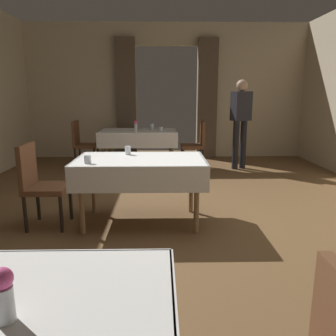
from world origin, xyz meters
TOP-DOWN VIEW (x-y plane):
  - ground at (0.00, 0.00)m, footprint 10.08×10.08m
  - wall_back at (0.00, 4.18)m, footprint 6.40×0.27m
  - dining_table_mid at (-0.36, 0.02)m, footprint 1.44×0.88m
  - dining_table_far at (-0.58, 2.98)m, footprint 1.52×0.94m
  - chair_mid_left at (-1.47, -0.08)m, footprint 0.44×0.44m
  - chair_far_left at (-1.72, 3.04)m, footprint 0.44×0.44m
  - chair_far_right at (0.57, 2.91)m, footprint 0.45×0.44m
  - flower_vase_near at (-0.62, -2.71)m, footprint 0.07×0.07m
  - glass_mid_a at (-0.53, 0.26)m, footprint 0.07×0.07m
  - glass_mid_b at (-0.89, -0.25)m, footprint 0.07×0.07m
  - flower_vase_far at (-0.61, 2.75)m, footprint 0.07×0.07m
  - glass_far_b at (-0.13, 2.83)m, footprint 0.07×0.07m
  - glass_far_c at (-0.31, 3.10)m, footprint 0.08×0.08m
  - person_waiter_by_doorway at (1.41, 2.82)m, footprint 0.42×0.34m

SIDE VIEW (x-z plane):
  - ground at x=0.00m, z-range 0.00..0.00m
  - chair_mid_left at x=-1.47m, z-range 0.05..0.98m
  - chair_far_left at x=-1.72m, z-range 0.05..0.98m
  - chair_far_right at x=0.57m, z-range 0.05..0.98m
  - dining_table_mid at x=-0.36m, z-range 0.28..1.03m
  - dining_table_far at x=-0.58m, z-range 0.28..1.03m
  - glass_mid_b at x=-0.89m, z-range 0.75..0.83m
  - glass_far_b at x=-0.13m, z-range 0.75..0.83m
  - glass_mid_a at x=-0.53m, z-range 0.75..0.85m
  - glass_far_c at x=-0.31m, z-range 0.75..0.87m
  - flower_vase_near at x=-0.62m, z-range 0.76..0.94m
  - flower_vase_far at x=-0.61m, z-range 0.76..0.97m
  - person_waiter_by_doorway at x=1.41m, z-range 0.16..1.88m
  - wall_back at x=0.00m, z-range 0.02..3.02m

